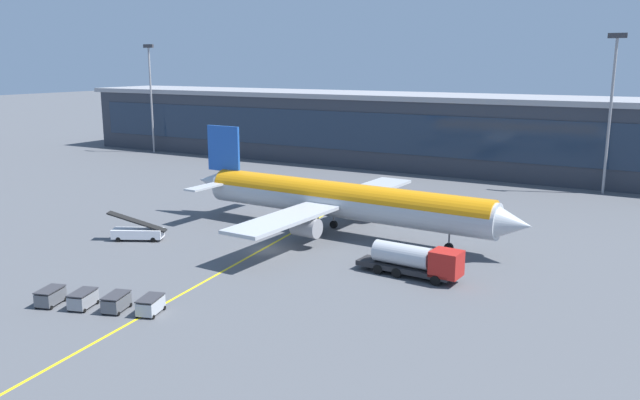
% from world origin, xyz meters
% --- Properties ---
extents(ground_plane, '(700.00, 700.00, 0.00)m').
position_xyz_m(ground_plane, '(0.00, 0.00, 0.00)').
color(ground_plane, '#515459').
extents(apron_lead_in_line, '(9.09, 79.55, 0.01)m').
position_xyz_m(apron_lead_in_line, '(-1.05, 2.00, 0.00)').
color(apron_lead_in_line, yellow).
rests_on(apron_lead_in_line, ground_plane).
extents(terminal_building, '(200.69, 19.92, 14.68)m').
position_xyz_m(terminal_building, '(10.25, 65.23, 7.36)').
color(terminal_building, '#2D333D').
rests_on(terminal_building, ground_plane).
extents(main_airliner, '(46.80, 37.10, 12.48)m').
position_xyz_m(main_airliner, '(3.76, 10.20, 4.33)').
color(main_airliner, '#B2B7BC').
rests_on(main_airliner, ground_plane).
extents(fuel_tanker, '(10.95, 3.25, 3.25)m').
position_xyz_m(fuel_tanker, '(17.96, -0.70, 1.75)').
color(fuel_tanker, '#232326').
rests_on(fuel_tanker, ground_plane).
extents(belt_loader, '(6.74, 4.44, 3.49)m').
position_xyz_m(belt_loader, '(-16.03, -4.44, 0.99)').
color(belt_loader, white).
rests_on(belt_loader, ground_plane).
extents(baggage_cart_0, '(2.27, 2.99, 1.48)m').
position_xyz_m(baggage_cart_0, '(-7.37, -23.52, 0.78)').
color(baggage_cart_0, '#595B60').
rests_on(baggage_cart_0, ground_plane).
extents(baggage_cart_1, '(2.27, 2.99, 1.48)m').
position_xyz_m(baggage_cart_1, '(-4.32, -22.58, 0.78)').
color(baggage_cart_1, gray).
rests_on(baggage_cart_1, ground_plane).
extents(baggage_cart_2, '(2.27, 2.99, 1.48)m').
position_xyz_m(baggage_cart_2, '(-1.26, -21.63, 0.78)').
color(baggage_cart_2, '#595B60').
rests_on(baggage_cart_2, ground_plane).
extents(baggage_cart_3, '(2.27, 2.99, 1.48)m').
position_xyz_m(baggage_cart_3, '(1.80, -20.69, 0.78)').
color(baggage_cart_3, '#B2B7BC').
rests_on(baggage_cart_3, ground_plane).
extents(apron_light_mast_1, '(2.80, 0.50, 25.04)m').
position_xyz_m(apron_light_mast_1, '(-68.86, 53.27, 14.53)').
color(apron_light_mast_1, gray).
rests_on(apron_light_mast_1, ground_plane).
extents(apron_light_mast_2, '(2.80, 0.50, 25.44)m').
position_xyz_m(apron_light_mast_2, '(29.51, 53.27, 14.74)').
color(apron_light_mast_2, gray).
rests_on(apron_light_mast_2, ground_plane).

